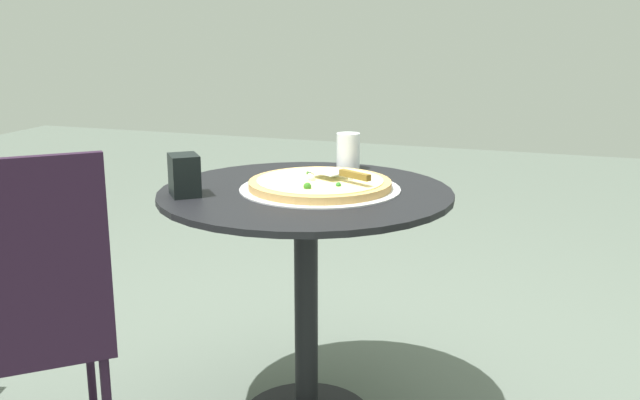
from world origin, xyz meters
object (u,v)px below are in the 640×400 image
object	(u,v)px
patio_chair_far	(13,313)
napkin_dispenser	(184,175)
pizza_on_tray	(320,185)
drinking_cup	(348,151)
pizza_server	(343,173)
patio_table	(306,249)

from	to	relation	value
patio_chair_far	napkin_dispenser	bearing A→B (deg)	154.79
pizza_on_tray	drinking_cup	distance (m)	0.30
pizza_server	napkin_dispenser	distance (m)	0.45
napkin_dispenser	drinking_cup	bearing A→B (deg)	107.11
patio_table	drinking_cup	size ratio (longest dim) A/B	7.12
drinking_cup	napkin_dispenser	size ratio (longest dim) A/B	1.03
patio_table	napkin_dispenser	world-z (taller)	napkin_dispenser
patio_table	drinking_cup	xyz separation A→B (m)	(-0.32, 0.03, 0.24)
patio_table	pizza_on_tray	world-z (taller)	pizza_on_tray
pizza_on_tray	napkin_dispenser	bearing A→B (deg)	-59.82
drinking_cup	patio_chair_far	size ratio (longest dim) A/B	0.13
pizza_on_tray	pizza_server	distance (m)	0.08
patio_chair_far	pizza_on_tray	bearing A→B (deg)	139.97
patio_table	drinking_cup	distance (m)	0.40
napkin_dispenser	patio_chair_far	size ratio (longest dim) A/B	0.12
patio_table	drinking_cup	world-z (taller)	drinking_cup
patio_table	patio_chair_far	distance (m)	0.81
pizza_on_tray	patio_chair_far	bearing A→B (deg)	-40.03
drinking_cup	napkin_dispenser	xyz separation A→B (m)	(0.49, -0.33, -0.00)
pizza_on_tray	pizza_server	bearing A→B (deg)	92.41
napkin_dispenser	patio_chair_far	distance (m)	0.57
patio_table	patio_chair_far	bearing A→B (deg)	-39.21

